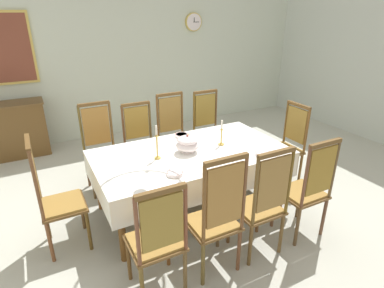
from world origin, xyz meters
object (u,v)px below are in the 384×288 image
at_px(spoon_secondary, 269,152).
at_px(mounted_clock, 193,22).
at_px(bowl_near_left, 181,135).
at_px(soup_tureen, 187,144).
at_px(bowl_far_left, 175,173).
at_px(chair_north_c, 174,134).
at_px(dining_table, 191,157).
at_px(chair_north_d, 209,128).
at_px(chair_south_b, 216,216).
at_px(chair_north_b, 141,142).
at_px(candlestick_east, 221,135).
at_px(chair_south_d, 307,188).
at_px(chair_head_east, 287,143).
at_px(chair_head_west, 53,196).
at_px(bowl_near_right, 263,153).
at_px(spoon_primary, 188,134).
at_px(chair_south_c, 262,202).
at_px(chair_south_a, 157,239).
at_px(candlestick_west, 157,145).
at_px(chair_north_a, 101,147).

relative_size(spoon_secondary, mounted_clock, 0.51).
height_order(bowl_near_left, spoon_secondary, bowl_near_left).
relative_size(soup_tureen, bowl_far_left, 1.58).
height_order(chair_north_c, bowl_near_left, chair_north_c).
relative_size(dining_table, chair_north_d, 1.91).
relative_size(chair_south_b, chair_north_b, 1.11).
bearing_deg(bowl_far_left, soup_tureen, 50.16).
relative_size(candlestick_east, bowl_near_left, 1.83).
distance_m(chair_south_d, soup_tureen, 1.36).
distance_m(chair_head_east, bowl_near_left, 1.48).
distance_m(chair_head_west, spoon_secondary, 2.34).
bearing_deg(bowl_far_left, mounted_clock, 59.50).
height_order(dining_table, chair_north_c, chair_north_c).
xyz_separation_m(soup_tureen, bowl_far_left, (-0.35, -0.42, -0.08)).
bearing_deg(bowl_near_right, bowl_near_left, 121.48).
height_order(chair_head_west, mounted_clock, mounted_clock).
xyz_separation_m(candlestick_east, spoon_primary, (-0.19, 0.49, -0.12)).
height_order(chair_south_c, spoon_secondary, chair_south_c).
height_order(soup_tureen, spoon_secondary, soup_tureen).
distance_m(chair_south_a, candlestick_west, 1.14).
height_order(chair_north_a, bowl_near_right, chair_north_a).
bearing_deg(chair_north_d, chair_south_a, 50.38).
xyz_separation_m(chair_north_d, chair_head_west, (-2.34, -1.00, 0.02)).
bearing_deg(spoon_primary, chair_north_a, 148.82).
height_order(chair_head_west, bowl_near_right, chair_head_west).
relative_size(dining_table, chair_head_west, 1.81).
bearing_deg(chair_north_c, chair_south_c, 90.00).
relative_size(dining_table, chair_north_b, 1.99).
xyz_separation_m(chair_south_a, bowl_near_right, (1.49, 0.54, 0.22)).
bearing_deg(chair_north_a, chair_head_west, 55.93).
relative_size(chair_south_d, chair_north_d, 1.00).
distance_m(chair_south_a, spoon_secondary, 1.72).
bearing_deg(chair_north_c, spoon_secondary, 110.92).
bearing_deg(chair_south_d, chair_north_c, 106.48).
distance_m(chair_head_west, candlestick_west, 1.14).
bearing_deg(bowl_far_left, spoon_primary, 56.06).
xyz_separation_m(chair_north_a, mounted_clock, (2.41, 1.93, 1.45)).
xyz_separation_m(chair_south_b, candlestick_east, (0.68, 1.01, 0.28)).
bearing_deg(chair_north_a, soup_tureen, 127.88).
bearing_deg(bowl_far_left, bowl_near_right, -2.02).
relative_size(chair_south_c, chair_north_c, 1.00).
xyz_separation_m(chair_south_a, chair_south_c, (1.06, -0.00, 0.03)).
height_order(chair_north_b, chair_north_c, chair_north_c).
xyz_separation_m(chair_south_d, chair_head_east, (0.66, 1.00, -0.01)).
height_order(chair_south_a, chair_north_d, chair_north_d).
distance_m(chair_north_c, bowl_near_left, 0.59).
xyz_separation_m(dining_table, chair_head_west, (-1.50, 0.00, -0.09)).
bearing_deg(bowl_near_left, chair_south_a, -122.42).
height_order(dining_table, candlestick_west, candlestick_west).
xyz_separation_m(soup_tureen, spoon_primary, (0.26, 0.49, -0.10)).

